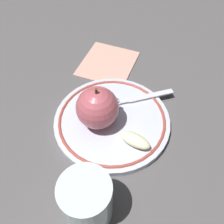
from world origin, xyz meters
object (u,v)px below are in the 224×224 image
object	(u,v)px
apple_red_whole	(98,107)
napkin_folded	(108,63)
apple_slice_front	(135,140)
drinking_glass	(87,200)
fork	(135,99)
plate	(112,121)

from	to	relation	value
apple_red_whole	napkin_folded	distance (m)	0.20
apple_slice_front	drinking_glass	distance (m)	0.14
apple_red_whole	drinking_glass	world-z (taller)	apple_red_whole
apple_red_whole	drinking_glass	xyz separation A→B (m)	(0.16, 0.06, -0.01)
apple_red_whole	fork	distance (m)	0.10
apple_red_whole	apple_slice_front	bearing A→B (deg)	77.69
plate	napkin_folded	distance (m)	0.18
apple_slice_front	drinking_glass	world-z (taller)	drinking_glass
apple_red_whole	apple_slice_front	size ratio (longest dim) A/B	1.52
apple_red_whole	drinking_glass	bearing A→B (deg)	21.41
plate	apple_slice_front	size ratio (longest dim) A/B	3.90
drinking_glass	napkin_folded	bearing A→B (deg)	-159.24
apple_slice_front	napkin_folded	world-z (taller)	apple_slice_front
apple_red_whole	apple_slice_front	distance (m)	0.09
plate	fork	bearing A→B (deg)	161.00
apple_red_whole	napkin_folded	bearing A→B (deg)	-159.82
plate	apple_red_whole	size ratio (longest dim) A/B	2.56
plate	napkin_folded	bearing A→B (deg)	-151.69
fork	drinking_glass	world-z (taller)	drinking_glass
apple_red_whole	napkin_folded	size ratio (longest dim) A/B	0.66
plate	apple_red_whole	world-z (taller)	apple_red_whole
plate	fork	world-z (taller)	fork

